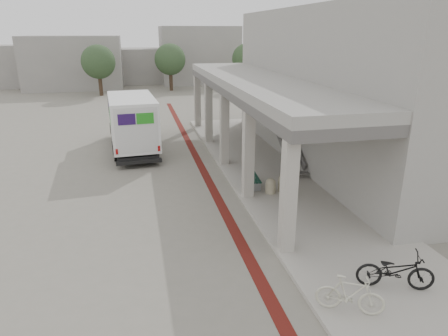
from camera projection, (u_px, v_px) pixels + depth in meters
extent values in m
plane|color=slate|center=(194.00, 209.00, 14.18)|extent=(120.00, 120.00, 0.00)
cube|color=#541510|center=(211.00, 186.00, 16.23)|extent=(0.35, 40.00, 0.01)
cube|color=#A09A8F|center=(300.00, 198.00, 14.97)|extent=(4.40, 28.00, 0.12)
cube|color=gray|center=(334.00, 87.00, 18.69)|extent=(4.30, 17.00, 7.00)
cube|color=#565351|center=(257.00, 89.00, 17.93)|extent=(3.40, 16.90, 0.35)
cube|color=gray|center=(257.00, 81.00, 17.81)|extent=(3.40, 16.90, 0.35)
cube|color=gray|center=(74.00, 63.00, 43.03)|extent=(10.00, 6.00, 5.50)
cube|color=gray|center=(140.00, 66.00, 48.40)|extent=(8.00, 6.00, 4.00)
cube|color=gray|center=(199.00, 55.00, 47.58)|extent=(9.00, 6.00, 6.50)
cube|color=gray|center=(22.00, 66.00, 44.74)|extent=(7.00, 5.00, 4.50)
cylinder|color=#38281C|center=(100.00, 83.00, 38.61)|extent=(0.36, 0.36, 2.40)
sphere|color=#263921|center=(98.00, 62.00, 37.96)|extent=(3.20, 3.20, 3.20)
cylinder|color=#38281C|center=(171.00, 79.00, 41.89)|extent=(0.36, 0.36, 2.40)
sphere|color=#263921|center=(170.00, 59.00, 41.24)|extent=(3.20, 3.20, 3.20)
cylinder|color=#38281C|center=(247.00, 78.00, 42.60)|extent=(0.36, 0.36, 2.40)
sphere|color=#263921|center=(247.00, 59.00, 41.95)|extent=(3.20, 3.20, 3.20)
cube|color=black|center=(133.00, 143.00, 21.18)|extent=(2.33, 6.41, 0.27)
cube|color=white|center=(133.00, 120.00, 19.99)|extent=(2.49, 4.82, 2.34)
cube|color=white|center=(129.00, 111.00, 22.85)|extent=(2.27, 1.86, 2.07)
cube|color=white|center=(129.00, 121.00, 23.95)|extent=(2.01, 0.68, 0.72)
cube|color=black|center=(127.00, 101.00, 23.34)|extent=(2.00, 0.58, 0.94)
cube|color=black|center=(139.00, 162.00, 18.26)|extent=(2.08, 0.37, 0.16)
cube|color=#29114E|center=(109.00, 111.00, 20.14)|extent=(0.11, 1.26, 0.67)
cube|color=#23921F|center=(110.00, 116.00, 18.92)|extent=(0.11, 1.26, 0.67)
cube|color=#29114E|center=(127.00, 120.00, 17.57)|extent=(0.76, 0.08, 0.49)
cube|color=#23921F|center=(145.00, 118.00, 17.78)|extent=(0.76, 0.08, 0.49)
cylinder|color=black|center=(114.00, 133.00, 23.03)|extent=(0.31, 0.83, 0.81)
cylinder|color=black|center=(147.00, 131.00, 23.54)|extent=(0.31, 0.83, 0.81)
cylinder|color=black|center=(116.00, 153.00, 19.28)|extent=(0.31, 0.83, 0.81)
cylinder|color=black|center=(156.00, 150.00, 19.79)|extent=(0.31, 0.83, 0.81)
cube|color=gray|center=(256.00, 187.00, 15.38)|extent=(0.36, 0.10, 0.36)
cube|color=gray|center=(249.00, 174.00, 16.71)|extent=(0.36, 0.10, 0.36)
cube|color=#103025|center=(249.00, 176.00, 15.96)|extent=(0.23, 1.70, 0.04)
cube|color=#103025|center=(253.00, 176.00, 15.98)|extent=(0.23, 1.70, 0.04)
cube|color=#103025|center=(256.00, 175.00, 16.00)|extent=(0.23, 1.70, 0.04)
cylinder|color=gray|center=(284.00, 185.00, 15.37)|extent=(0.45, 0.45, 0.45)
sphere|color=gray|center=(284.00, 180.00, 15.29)|extent=(0.45, 0.45, 0.45)
cylinder|color=gray|center=(270.00, 188.00, 15.21)|extent=(0.39, 0.39, 0.39)
sphere|color=gray|center=(271.00, 183.00, 15.15)|extent=(0.39, 0.39, 0.39)
cube|color=gray|center=(289.00, 153.00, 18.47)|extent=(0.49, 0.64, 1.03)
imported|color=black|center=(395.00, 270.00, 9.49)|extent=(1.91, 1.22, 0.95)
imported|color=beige|center=(350.00, 294.00, 8.67)|extent=(1.50, 1.08, 0.89)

